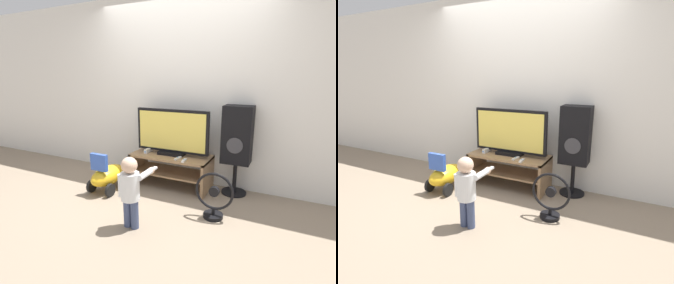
% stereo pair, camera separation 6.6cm
% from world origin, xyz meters
% --- Properties ---
extents(ground_plane, '(16.00, 16.00, 0.00)m').
position_xyz_m(ground_plane, '(0.00, 0.00, 0.00)').
color(ground_plane, gray).
extents(wall_back, '(10.00, 0.06, 2.60)m').
position_xyz_m(wall_back, '(0.00, 0.57, 1.30)').
color(wall_back, silver).
rests_on(wall_back, ground_plane).
extents(tv_stand, '(1.09, 0.49, 0.45)m').
position_xyz_m(tv_stand, '(0.00, 0.24, 0.30)').
color(tv_stand, '#93704C').
rests_on(tv_stand, ground_plane).
extents(television, '(1.04, 0.20, 0.62)m').
position_xyz_m(television, '(0.00, 0.27, 0.76)').
color(television, black).
rests_on(television, tv_stand).
extents(game_console, '(0.05, 0.19, 0.05)m').
position_xyz_m(game_console, '(-0.35, 0.22, 0.48)').
color(game_console, white).
rests_on(game_console, tv_stand).
extents(remote_primary, '(0.04, 0.13, 0.03)m').
position_xyz_m(remote_primary, '(0.27, 0.06, 0.46)').
color(remote_primary, white).
rests_on(remote_primary, tv_stand).
extents(remote_secondary, '(0.06, 0.13, 0.03)m').
position_xyz_m(remote_secondary, '(0.16, 0.11, 0.46)').
color(remote_secondary, white).
rests_on(remote_secondary, tv_stand).
extents(child, '(0.29, 0.44, 0.75)m').
position_xyz_m(child, '(0.08, -0.87, 0.44)').
color(child, '#3F4C72').
rests_on(child, ground_plane).
extents(speaker_tower, '(0.36, 0.32, 1.16)m').
position_xyz_m(speaker_tower, '(0.85, 0.39, 0.76)').
color(speaker_tower, black).
rests_on(speaker_tower, ground_plane).
extents(floor_fan, '(0.42, 0.22, 0.52)m').
position_xyz_m(floor_fan, '(0.78, -0.33, 0.23)').
color(floor_fan, black).
rests_on(floor_fan, ground_plane).
extents(ride_on_toy, '(0.35, 0.61, 0.55)m').
position_xyz_m(ride_on_toy, '(-0.71, -0.25, 0.21)').
color(ride_on_toy, gold).
rests_on(ride_on_toy, ground_plane).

